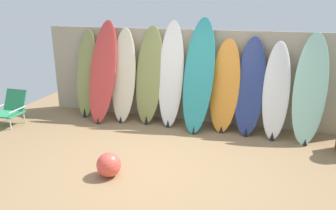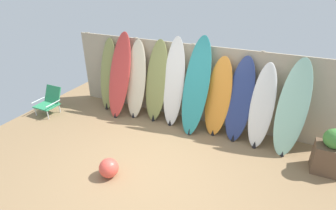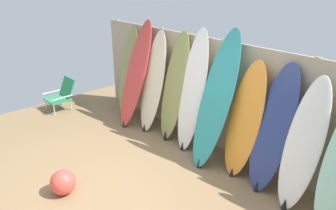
% 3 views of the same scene
% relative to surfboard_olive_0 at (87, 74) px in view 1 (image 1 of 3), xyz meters
% --- Properties ---
extents(ground, '(7.68, 7.68, 0.00)m').
position_rel_surfboard_olive_0_xyz_m(ground, '(2.10, -1.71, -0.87)').
color(ground, '#8E704C').
extents(fence_back, '(6.08, 0.11, 1.80)m').
position_rel_surfboard_olive_0_xyz_m(fence_back, '(2.10, 0.30, 0.03)').
color(fence_back, tan).
rests_on(fence_back, ground).
extents(surfboard_olive_0, '(0.47, 0.48, 1.77)m').
position_rel_surfboard_olive_0_xyz_m(surfboard_olive_0, '(0.00, 0.00, 0.00)').
color(surfboard_olive_0, olive).
rests_on(surfboard_olive_0, ground).
extents(surfboard_red_1, '(0.59, 0.77, 1.97)m').
position_rel_surfboard_olive_0_xyz_m(surfboard_red_1, '(0.46, -0.15, 0.11)').
color(surfboard_red_1, '#D13D38').
rests_on(surfboard_red_1, ground).
extents(surfboard_cream_2, '(0.52, 0.56, 1.82)m').
position_rel_surfboard_olive_0_xyz_m(surfboard_cream_2, '(0.85, -0.06, 0.03)').
color(surfboard_cream_2, beige).
rests_on(surfboard_cream_2, ground).
extents(surfboard_olive_3, '(0.63, 0.57, 1.88)m').
position_rel_surfboard_olive_0_xyz_m(surfboard_olive_3, '(1.38, -0.02, 0.06)').
color(surfboard_olive_3, olive).
rests_on(surfboard_olive_3, ground).
extents(surfboard_white_4, '(0.49, 0.49, 1.98)m').
position_rel_surfboard_olive_0_xyz_m(surfboard_white_4, '(1.82, -0.05, 0.10)').
color(surfboard_white_4, white).
rests_on(surfboard_white_4, ground).
extents(surfboard_teal_5, '(0.60, 0.76, 2.04)m').
position_rel_surfboard_olive_0_xyz_m(surfboard_teal_5, '(2.37, -0.13, 0.14)').
color(surfboard_teal_5, teal).
rests_on(surfboard_teal_5, ground).
extents(surfboard_orange_6, '(0.57, 0.50, 1.68)m').
position_rel_surfboard_olive_0_xyz_m(surfboard_orange_6, '(2.84, -0.05, -0.04)').
color(surfboard_orange_6, orange).
rests_on(surfboard_orange_6, ground).
extents(surfboard_navy_7, '(0.55, 0.59, 1.73)m').
position_rel_surfboard_olive_0_xyz_m(surfboard_navy_7, '(3.28, -0.05, -0.02)').
color(surfboard_navy_7, navy).
rests_on(surfboard_navy_7, ground).
extents(surfboard_white_8, '(0.45, 0.57, 1.67)m').
position_rel_surfboard_olive_0_xyz_m(surfboard_white_8, '(3.73, -0.10, -0.04)').
color(surfboard_white_8, white).
rests_on(surfboard_white_8, ground).
extents(surfboard_seafoam_9, '(0.60, 0.67, 1.83)m').
position_rel_surfboard_olive_0_xyz_m(surfboard_seafoam_9, '(4.26, -0.13, 0.03)').
color(surfboard_seafoam_9, '#9ED6BC').
rests_on(surfboard_seafoam_9, ground).
extents(beach_chair, '(0.50, 0.57, 0.64)m').
position_rel_surfboard_olive_0_xyz_m(beach_chair, '(-1.17, -0.91, -0.55)').
color(beach_chair, silver).
rests_on(beach_chair, ground).
extents(beach_ball, '(0.34, 0.34, 0.34)m').
position_rel_surfboard_olive_0_xyz_m(beach_ball, '(1.57, -2.23, -0.70)').
color(beach_ball, '#E54C3F').
rests_on(beach_ball, ground).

